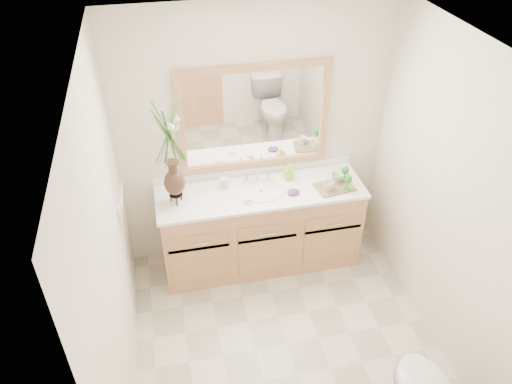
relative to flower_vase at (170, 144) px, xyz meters
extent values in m
plane|color=beige|center=(0.74, -1.00, -1.40)|extent=(2.60, 2.60, 0.00)
cube|color=white|center=(0.74, -1.00, 1.00)|extent=(2.40, 2.60, 0.02)
cube|color=white|center=(0.74, 0.30, -0.20)|extent=(2.40, 0.02, 2.40)
cube|color=white|center=(-0.46, -1.00, -0.20)|extent=(0.02, 2.60, 2.40)
cube|color=white|center=(1.94, -1.00, -0.20)|extent=(0.02, 2.60, 2.40)
cube|color=tan|center=(0.74, 0.01, -1.00)|extent=(1.80, 0.55, 0.80)
cube|color=white|center=(0.74, 0.01, -0.59)|extent=(1.84, 0.57, 0.03)
ellipsoid|color=white|center=(0.74, -0.01, -0.63)|extent=(0.38, 0.30, 0.12)
cylinder|color=silver|center=(0.74, 0.17, -0.52)|extent=(0.02, 0.02, 0.11)
cylinder|color=silver|center=(0.64, 0.17, -0.53)|extent=(0.02, 0.02, 0.08)
cylinder|color=silver|center=(0.84, 0.17, -0.53)|extent=(0.02, 0.02, 0.08)
cube|color=white|center=(0.74, 0.28, 0.00)|extent=(1.20, 0.01, 0.85)
cube|color=tan|center=(0.74, 0.27, 0.46)|extent=(1.32, 0.04, 0.06)
cube|color=tan|center=(0.74, 0.27, -0.45)|extent=(1.32, 0.04, 0.06)
cube|color=tan|center=(0.11, 0.27, 0.00)|extent=(0.06, 0.04, 0.85)
cube|color=tan|center=(1.37, 0.27, 0.00)|extent=(0.06, 0.04, 0.85)
cube|color=white|center=(-0.45, -0.24, -0.42)|extent=(0.02, 0.12, 0.12)
cylinder|color=black|center=(0.00, 0.00, -0.49)|extent=(0.11, 0.11, 0.01)
ellipsoid|color=#322116|center=(0.00, 0.00, -0.37)|extent=(0.17, 0.17, 0.23)
cylinder|color=#322116|center=(0.00, 0.00, -0.23)|extent=(0.07, 0.07, 0.10)
cylinder|color=#4C7A33|center=(0.00, 0.00, 0.04)|extent=(0.06, 0.06, 0.41)
cylinder|color=beige|center=(0.43, 0.13, -0.53)|extent=(0.07, 0.07, 0.10)
cylinder|color=beige|center=(0.60, -0.12, -0.57)|extent=(0.09, 0.09, 0.01)
cube|color=beige|center=(0.60, -0.12, -0.55)|extent=(0.06, 0.05, 0.02)
imported|color=#90E134|center=(1.02, 0.14, -0.50)|extent=(0.07, 0.07, 0.15)
ellipsoid|color=#5F2672|center=(1.00, -0.09, -0.55)|extent=(0.12, 0.10, 0.04)
cube|color=brown|center=(1.39, -0.08, -0.57)|extent=(0.36, 0.27, 0.02)
imported|color=beige|center=(1.31, -0.13, -0.51)|extent=(0.10, 0.10, 0.09)
imported|color=beige|center=(1.41, -0.02, -0.51)|extent=(0.12, 0.12, 0.09)
cylinder|color=#2A7D29|center=(1.47, -0.16, -0.55)|extent=(0.06, 0.06, 0.01)
cylinder|color=#2A7D29|center=(1.47, -0.16, -0.51)|extent=(0.01, 0.01, 0.10)
ellipsoid|color=#2A7D29|center=(1.47, -0.16, -0.45)|extent=(0.07, 0.07, 0.08)
cylinder|color=#2A7D29|center=(1.50, -0.02, -0.55)|extent=(0.06, 0.06, 0.01)
cylinder|color=#2A7D29|center=(1.50, -0.02, -0.51)|extent=(0.01, 0.01, 0.09)
ellipsoid|color=#2A7D29|center=(1.50, -0.02, -0.45)|extent=(0.07, 0.07, 0.08)
camera|label=1|loc=(-0.06, -3.45, 1.99)|focal=35.00mm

